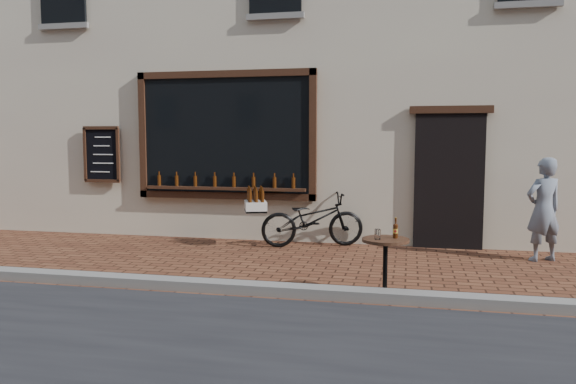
# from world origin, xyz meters

# --- Properties ---
(ground) EXTENTS (90.00, 90.00, 0.00)m
(ground) POSITION_xyz_m (0.00, 0.00, 0.00)
(ground) COLOR #4F2919
(ground) RESTS_ON ground
(kerb) EXTENTS (90.00, 0.25, 0.12)m
(kerb) POSITION_xyz_m (0.00, 0.20, 0.06)
(kerb) COLOR slate
(kerb) RESTS_ON ground
(cargo_bicycle) EXTENTS (2.05, 1.19, 0.96)m
(cargo_bicycle) POSITION_xyz_m (-0.33, 3.13, 0.46)
(cargo_bicycle) COLOR black
(cargo_bicycle) RESTS_ON ground
(bistro_table) EXTENTS (0.53, 0.53, 0.91)m
(bistro_table) POSITION_xyz_m (1.03, 0.35, 0.49)
(bistro_table) COLOR black
(bistro_table) RESTS_ON ground
(pedestrian) EXTENTS (0.66, 0.57, 1.53)m
(pedestrian) POSITION_xyz_m (3.20, 2.78, 0.76)
(pedestrian) COLOR slate
(pedestrian) RESTS_ON ground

